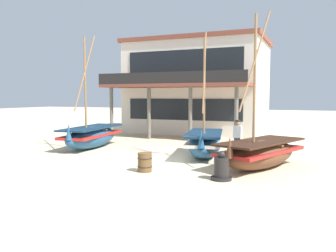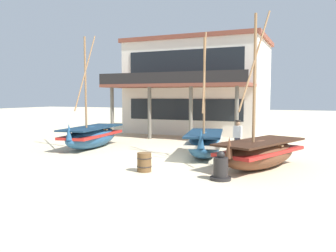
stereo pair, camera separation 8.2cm
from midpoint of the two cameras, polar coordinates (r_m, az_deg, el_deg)
name	(u,v)px [view 2 (the right image)]	position (r m, az deg, el deg)	size (l,w,h in m)	color
ground_plane	(159,160)	(15.26, -1.34, -5.54)	(120.00, 120.00, 0.00)	beige
fishing_boat_near_left	(205,143)	(16.05, 6.14, -2.77)	(2.39, 4.32, 5.65)	#23517A
fishing_boat_centre_large	(92,136)	(19.12, -12.21, -1.60)	(2.15, 4.81, 6.00)	#23517A
fishing_boat_far_right	(260,153)	(13.87, 14.98, -4.22)	(3.05, 4.58, 6.00)	brown
fisherman_by_hull	(238,139)	(16.19, 11.43, -2.05)	(0.38, 0.26, 1.68)	#33333D
capstan_winch	(221,169)	(11.72, 8.79, -6.88)	(0.70, 0.70, 0.97)	black
wooden_barrel	(144,162)	(12.87, -3.71, -5.91)	(0.56, 0.56, 0.70)	brown
harbor_building_main	(199,87)	(27.44, 5.16, 6.43)	(10.31, 9.85, 7.02)	silver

